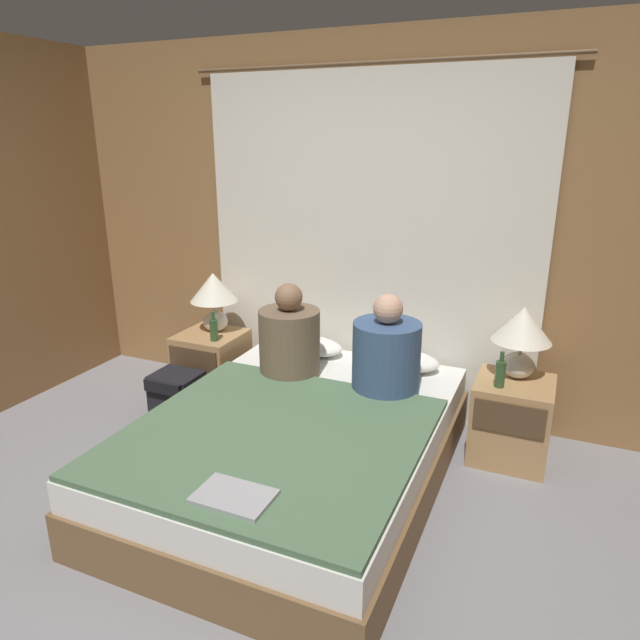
% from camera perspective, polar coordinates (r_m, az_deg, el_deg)
% --- Properties ---
extents(ground_plane, '(16.00, 16.00, 0.00)m').
position_cam_1_polar(ground_plane, '(2.80, -10.13, -24.10)').
color(ground_plane, gray).
extents(wall_back, '(4.69, 0.06, 2.50)m').
position_cam_1_polar(wall_back, '(3.90, 4.97, 8.89)').
color(wall_back, olive).
rests_on(wall_back, ground_plane).
extents(curtain_panel, '(2.51, 0.02, 2.30)m').
position_cam_1_polar(curtain_panel, '(3.86, 4.63, 7.22)').
color(curtain_panel, silver).
rests_on(curtain_panel, ground_plane).
extents(bed, '(1.51, 2.06, 0.42)m').
position_cam_1_polar(bed, '(3.25, -2.24, -12.73)').
color(bed, brown).
rests_on(bed, ground_plane).
extents(nightstand_left, '(0.44, 0.45, 0.49)m').
position_cam_1_polar(nightstand_left, '(4.28, -10.76, -4.47)').
color(nightstand_left, '#A87F51').
rests_on(nightstand_left, ground_plane).
extents(nightstand_right, '(0.44, 0.45, 0.49)m').
position_cam_1_polar(nightstand_right, '(3.63, 18.57, -9.44)').
color(nightstand_right, '#A87F51').
rests_on(nightstand_right, ground_plane).
extents(lamp_left, '(0.34, 0.34, 0.43)m').
position_cam_1_polar(lamp_left, '(4.18, -10.58, 2.70)').
color(lamp_left, silver).
rests_on(lamp_left, nightstand_left).
extents(lamp_right, '(0.34, 0.34, 0.43)m').
position_cam_1_polar(lamp_right, '(3.50, 19.56, -1.06)').
color(lamp_right, silver).
rests_on(lamp_right, nightstand_right).
extents(pillow_left, '(0.51, 0.29, 0.12)m').
position_cam_1_polar(pillow_left, '(3.95, -1.30, -2.56)').
color(pillow_left, white).
rests_on(pillow_left, bed).
extents(pillow_right, '(0.51, 0.29, 0.12)m').
position_cam_1_polar(pillow_right, '(3.74, 8.01, -3.97)').
color(pillow_right, white).
rests_on(pillow_right, bed).
extents(blanket_on_bed, '(1.45, 1.45, 0.03)m').
position_cam_1_polar(blanket_on_bed, '(2.92, -4.70, -11.46)').
color(blanket_on_bed, '#4C6B4C').
rests_on(blanket_on_bed, bed).
extents(person_left_in_bed, '(0.38, 0.38, 0.59)m').
position_cam_1_polar(person_left_in_bed, '(3.56, -3.07, -1.94)').
color(person_left_in_bed, brown).
rests_on(person_left_in_bed, bed).
extents(person_right_in_bed, '(0.40, 0.40, 0.60)m').
position_cam_1_polar(person_right_in_bed, '(3.35, 6.65, -3.42)').
color(person_right_in_bed, '#38517A').
rests_on(person_right_in_bed, bed).
extents(beer_bottle_on_left_stand, '(0.06, 0.06, 0.21)m').
position_cam_1_polar(beer_bottle_on_left_stand, '(4.03, -10.56, -0.91)').
color(beer_bottle_on_left_stand, '#2D4C28').
rests_on(beer_bottle_on_left_stand, nightstand_left).
extents(beer_bottle_on_right_stand, '(0.06, 0.06, 0.21)m').
position_cam_1_polar(beer_bottle_on_right_stand, '(3.40, 17.58, -5.08)').
color(beer_bottle_on_right_stand, '#2D4C28').
rests_on(beer_bottle_on_right_stand, nightstand_right).
extents(laptop_on_bed, '(0.32, 0.21, 0.02)m').
position_cam_1_polar(laptop_on_bed, '(2.47, -8.60, -17.03)').
color(laptop_on_bed, '#9EA0A5').
rests_on(laptop_on_bed, blanket_on_bed).
extents(backpack_on_floor, '(0.31, 0.29, 0.34)m').
position_cam_1_polar(backpack_on_floor, '(4.00, -14.11, -7.22)').
color(backpack_on_floor, black).
rests_on(backpack_on_floor, ground_plane).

